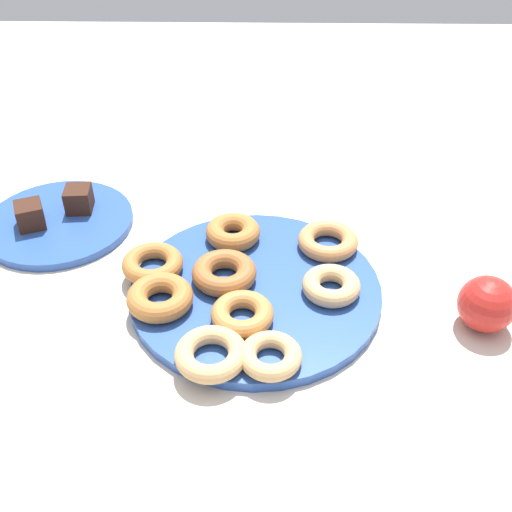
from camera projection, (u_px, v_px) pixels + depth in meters
The scene contains 15 objects.
ground_plane at pixel (256, 294), 0.87m from camera, with size 2.40×2.40×0.00m, color beige.
donut_plate at pixel (256, 290), 0.86m from camera, with size 0.35×0.35×0.02m, color #284C9E.
donut_0 at pixel (331, 286), 0.84m from camera, with size 0.08×0.08×0.03m, color tan.
donut_1 at pixel (153, 264), 0.88m from camera, with size 0.09×0.09×0.02m, color #AD6B33.
donut_2 at pixel (224, 273), 0.86m from camera, with size 0.09×0.09×0.03m, color #995B2D.
donut_3 at pixel (233, 232), 0.94m from camera, with size 0.08×0.08×0.03m, color #AD6B33.
donut_4 at pixel (328, 241), 0.92m from camera, with size 0.09×0.09×0.02m, color #C6844C.
donut_5 at pixel (270, 356), 0.74m from camera, with size 0.08×0.08×0.02m, color tan.
donut_6 at pixel (211, 354), 0.74m from camera, with size 0.09×0.09×0.02m, color tan.
donut_7 at pixel (242, 314), 0.80m from camera, with size 0.08×0.08×0.02m, color #BC7A3D.
donut_8 at pixel (160, 297), 0.82m from camera, with size 0.09×0.09×0.03m, color #AD6B33.
cake_plate at pixel (59, 222), 1.00m from camera, with size 0.24×0.24×0.01m, color #284C9E.
brownie_near at pixel (30, 215), 0.97m from camera, with size 0.04×0.04×0.04m, color #381E14.
brownie_far at pixel (79, 199), 1.00m from camera, with size 0.04×0.04×0.04m, color #381E14.
apple at pixel (487, 304), 0.80m from camera, with size 0.08×0.08×0.08m, color red.
Camera 1 is at (0.01, -0.65, 0.58)m, focal length 43.08 mm.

